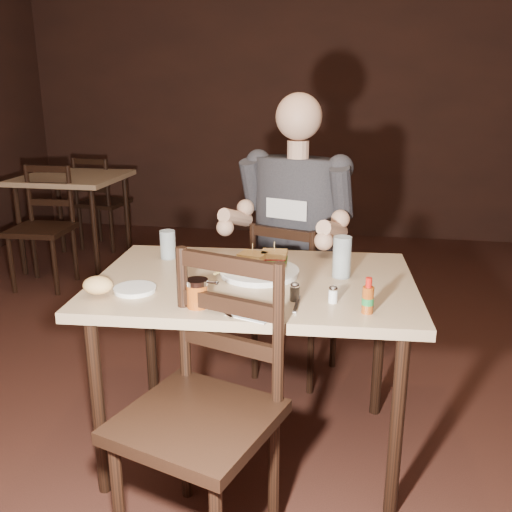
% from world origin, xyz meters
% --- Properties ---
extents(room_shell, '(7.00, 7.00, 7.00)m').
position_xyz_m(room_shell, '(0.00, 0.00, 1.40)').
color(room_shell, black).
rests_on(room_shell, ground).
extents(main_table, '(1.30, 0.91, 0.77)m').
position_xyz_m(main_table, '(-0.07, -0.15, 0.69)').
color(main_table, tan).
rests_on(main_table, ground).
extents(bg_table, '(0.80, 0.80, 0.77)m').
position_xyz_m(bg_table, '(-2.00, 2.11, 0.68)').
color(bg_table, tan).
rests_on(bg_table, ground).
extents(chair_far, '(0.51, 0.53, 0.85)m').
position_xyz_m(chair_far, '(0.03, 0.54, 0.42)').
color(chair_far, black).
rests_on(chair_far, ground).
extents(chair_near, '(0.59, 0.61, 0.98)m').
position_xyz_m(chair_near, '(-0.15, -0.72, 0.49)').
color(chair_near, black).
rests_on(chair_near, ground).
extents(bg_chair_far, '(0.44, 0.48, 0.86)m').
position_xyz_m(bg_chair_far, '(-2.00, 2.66, 0.43)').
color(bg_chair_far, black).
rests_on(bg_chair_far, ground).
extents(bg_chair_near, '(0.44, 0.48, 0.91)m').
position_xyz_m(bg_chair_near, '(-2.00, 1.56, 0.45)').
color(bg_chair_near, black).
rests_on(bg_chair_near, ground).
extents(diner, '(0.71, 0.63, 1.03)m').
position_xyz_m(diner, '(0.01, 0.49, 0.95)').
color(diner, '#313035').
rests_on(diner, chair_far).
extents(dinner_plate, '(0.33, 0.33, 0.02)m').
position_xyz_m(dinner_plate, '(-0.05, -0.10, 0.78)').
color(dinner_plate, white).
rests_on(dinner_plate, main_table).
extents(sandwich_left, '(0.12, 0.11, 0.09)m').
position_xyz_m(sandwich_left, '(-0.09, -0.05, 0.83)').
color(sandwich_left, tan).
rests_on(sandwich_left, dinner_plate).
extents(sandwich_right, '(0.11, 0.09, 0.09)m').
position_xyz_m(sandwich_right, '(-0.00, -0.01, 0.83)').
color(sandwich_right, tan).
rests_on(sandwich_right, dinner_plate).
extents(fries_pile, '(0.24, 0.18, 0.04)m').
position_xyz_m(fries_pile, '(-0.15, -0.11, 0.81)').
color(fries_pile, tan).
rests_on(fries_pile, dinner_plate).
extents(ketchup_dollop, '(0.04, 0.04, 0.01)m').
position_xyz_m(ketchup_dollop, '(0.00, -0.11, 0.79)').
color(ketchup_dollop, maroon).
rests_on(ketchup_dollop, dinner_plate).
extents(glass_left, '(0.07, 0.07, 0.12)m').
position_xyz_m(glass_left, '(-0.49, 0.06, 0.83)').
color(glass_left, silver).
rests_on(glass_left, main_table).
extents(glass_right, '(0.08, 0.08, 0.16)m').
position_xyz_m(glass_right, '(0.27, -0.06, 0.85)').
color(glass_right, silver).
rests_on(glass_right, main_table).
extents(hot_sauce, '(0.04, 0.04, 0.13)m').
position_xyz_m(hot_sauce, '(0.37, -0.42, 0.83)').
color(hot_sauce, '#893A0F').
rests_on(hot_sauce, main_table).
extents(salt_shaker, '(0.03, 0.03, 0.06)m').
position_xyz_m(salt_shaker, '(0.25, -0.34, 0.80)').
color(salt_shaker, white).
rests_on(salt_shaker, main_table).
extents(pepper_shaker, '(0.04, 0.04, 0.06)m').
position_xyz_m(pepper_shaker, '(0.12, -0.35, 0.80)').
color(pepper_shaker, '#38332D').
rests_on(pepper_shaker, main_table).
extents(syrup_dispenser, '(0.08, 0.08, 0.10)m').
position_xyz_m(syrup_dispenser, '(-0.21, -0.47, 0.82)').
color(syrup_dispenser, '#893A0F').
rests_on(syrup_dispenser, main_table).
extents(napkin, '(0.19, 0.18, 0.00)m').
position_xyz_m(napkin, '(-0.00, -0.48, 0.77)').
color(napkin, white).
rests_on(napkin, main_table).
extents(knife, '(0.14, 0.16, 0.00)m').
position_xyz_m(knife, '(-0.13, -0.47, 0.78)').
color(knife, silver).
rests_on(knife, napkin).
extents(fork, '(0.01, 0.15, 0.00)m').
position_xyz_m(fork, '(0.13, -0.39, 0.78)').
color(fork, silver).
rests_on(fork, napkin).
extents(side_plate, '(0.16, 0.16, 0.01)m').
position_xyz_m(side_plate, '(-0.47, -0.36, 0.78)').
color(side_plate, white).
rests_on(side_plate, main_table).
extents(bread_roll, '(0.12, 0.10, 0.07)m').
position_xyz_m(bread_roll, '(-0.58, -0.43, 0.81)').
color(bread_roll, '#DEAD68').
rests_on(bread_roll, side_plate).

